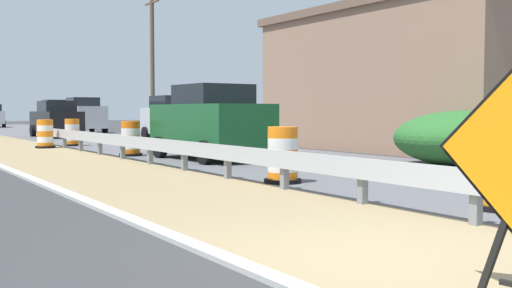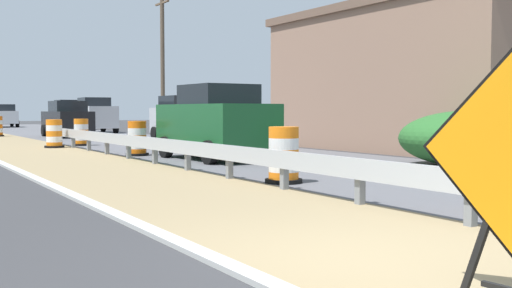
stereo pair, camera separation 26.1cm
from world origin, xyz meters
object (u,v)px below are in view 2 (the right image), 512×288
object	(u,v)px
traffic_barrel_nearest	(498,179)
traffic_barrel_close	(284,158)
traffic_barrel_mid	(137,140)
car_trailing_far_lane	(3,116)
car_lead_far_lane	(67,119)
car_distant_a	(95,115)
traffic_barrel_farther	(54,135)
car_trailing_near_lane	(69,115)
utility_pole_near	(381,31)
utility_pole_mid	(163,62)
traffic_barrel_far	(81,133)
car_lead_near_lane	(216,122)
car_mid_far_lane	(182,118)

from	to	relation	value
traffic_barrel_nearest	traffic_barrel_close	size ratio (longest dim) A/B	0.92
traffic_barrel_mid	car_trailing_far_lane	bearing A→B (deg)	87.08
car_lead_far_lane	car_distant_a	bearing A→B (deg)	-30.19
traffic_barrel_farther	car_trailing_near_lane	world-z (taller)	car_trailing_near_lane
traffic_barrel_close	utility_pole_near	bearing A→B (deg)	34.65
car_trailing_near_lane	utility_pole_mid	size ratio (longest dim) A/B	0.54
traffic_barrel_mid	car_distant_a	bearing A→B (deg)	76.78
utility_pole_near	traffic_barrel_far	bearing A→B (deg)	127.38
car_lead_near_lane	car_distant_a	size ratio (longest dim) A/B	0.95
traffic_barrel_mid	car_lead_far_lane	distance (m)	14.75
car_lead_far_lane	utility_pole_mid	distance (m)	6.32
traffic_barrel_mid	car_trailing_near_lane	distance (m)	27.48
traffic_barrel_farther	car_distant_a	bearing A→B (deg)	67.67
traffic_barrel_nearest	car_lead_far_lane	bearing A→B (deg)	87.95
car_trailing_far_lane	car_trailing_near_lane	bearing A→B (deg)	-162.06
car_mid_far_lane	traffic_barrel_farther	bearing A→B (deg)	-70.36
traffic_barrel_mid	car_distant_a	distance (m)	20.51
traffic_barrel_far	car_distant_a	world-z (taller)	car_distant_a
traffic_barrel_nearest	traffic_barrel_close	bearing A→B (deg)	99.46
car_lead_near_lane	traffic_barrel_mid	bearing A→B (deg)	27.46
utility_pole_mid	traffic_barrel_nearest	bearing A→B (deg)	-103.31
utility_pole_mid	utility_pole_near	bearing A→B (deg)	-89.14
car_lead_far_lane	utility_pole_near	world-z (taller)	utility_pole_near
car_lead_near_lane	utility_pole_mid	world-z (taller)	utility_pole_mid
traffic_barrel_close	utility_pole_near	size ratio (longest dim) A/B	0.14
car_distant_a	traffic_barrel_far	bearing A→B (deg)	-16.95
traffic_barrel_close	traffic_barrel_far	bearing A→B (deg)	89.56
car_mid_far_lane	traffic_barrel_nearest	bearing A→B (deg)	-12.31
traffic_barrel_farther	utility_pole_mid	bearing A→B (deg)	47.28
car_lead_near_lane	utility_pole_mid	xyz separation A→B (m)	(5.58, 17.04, 3.12)
traffic_barrel_nearest	traffic_barrel_far	distance (m)	18.95
traffic_barrel_nearest	car_mid_far_lane	size ratio (longest dim) A/B	0.25
traffic_barrel_close	utility_pole_near	xyz separation A→B (m)	(7.39, 5.11, 3.55)
traffic_barrel_close	traffic_barrel_farther	world-z (taller)	traffic_barrel_close
traffic_barrel_far	utility_pole_near	distance (m)	12.50
car_trailing_far_lane	utility_pole_near	world-z (taller)	utility_pole_near
traffic_barrel_farther	car_trailing_far_lane	distance (m)	31.38
car_trailing_near_lane	utility_pole_near	size ratio (longest dim) A/B	0.56
utility_pole_mid	car_lead_near_lane	bearing A→B (deg)	-108.15
traffic_barrel_mid	car_trailing_far_lane	xyz separation A→B (m)	(1.87, 36.71, 0.47)
car_lead_near_lane	traffic_barrel_far	bearing A→B (deg)	7.62
traffic_barrel_farther	car_trailing_near_lane	xyz separation A→B (m)	(6.18, 21.53, 0.61)
car_mid_far_lane	car_trailing_far_lane	world-z (taller)	car_mid_far_lane
car_lead_near_lane	car_mid_far_lane	xyz separation A→B (m)	(3.72, 10.33, -0.03)
traffic_barrel_close	traffic_barrel_farther	distance (m)	13.84
utility_pole_near	car_lead_far_lane	bearing A→B (deg)	107.68
traffic_barrel_close	car_trailing_near_lane	bearing A→B (deg)	81.90
traffic_barrel_mid	traffic_barrel_close	bearing A→B (deg)	-90.73
car_mid_far_lane	car_distant_a	world-z (taller)	car_distant_a
traffic_barrel_mid	car_distant_a	world-z (taller)	car_distant_a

